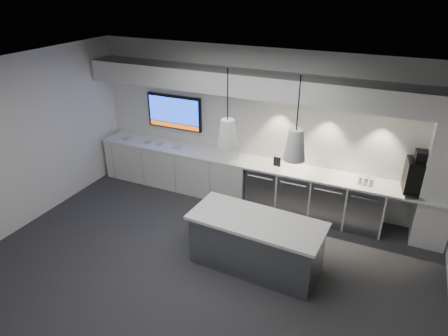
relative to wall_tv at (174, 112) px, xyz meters
The scene contains 27 objects.
floor 3.47m from the wall_tv, 52.18° to the right, with size 7.00×7.00×0.00m, color #2D2D30.
ceiling 3.42m from the wall_tv, 52.18° to the right, with size 7.00×7.00×0.00m, color black.
wall_back 1.90m from the wall_tv, ahead, with size 7.00×7.00×0.00m, color white.
wall_front 5.30m from the wall_tv, 68.99° to the right, with size 7.00×7.00×0.00m, color white.
wall_left 2.92m from the wall_tv, 123.17° to the right, with size 7.00×7.00×0.00m, color white.
back_counter 2.04m from the wall_tv, ahead, with size 6.80×0.65×0.04m, color white.
left_base_cabinets 1.17m from the wall_tv, 61.19° to the right, with size 3.30×0.63×0.86m, color white.
fridge_unit_a 2.45m from the wall_tv, ahead, with size 0.60×0.61×0.85m, color gray.
fridge_unit_b 3.01m from the wall_tv, ahead, with size 0.60×0.61×0.85m, color gray.
fridge_unit_c 3.60m from the wall_tv, ahead, with size 0.60×0.61×0.85m, color gray.
fridge_unit_d 4.21m from the wall_tv, ahead, with size 0.60×0.61×0.85m, color gray.
backsplash 3.10m from the wall_tv, ahead, with size 4.60×0.03×1.30m, color white.
soffit 2.09m from the wall_tv, ahead, with size 6.90×0.60×0.40m, color white.
column 5.11m from the wall_tv, ahead, with size 0.55×0.55×2.60m, color white.
wall_tv is the anchor object (origin of this frame).
island 3.56m from the wall_tv, 38.48° to the right, with size 2.07×0.98×0.86m.
bin 2.71m from the wall_tv, 49.60° to the right, with size 0.35×0.35×0.50m, color gray.
coffee_machine 4.77m from the wall_tv, ahead, with size 0.45×0.61×0.72m.
sign_black 2.45m from the wall_tv, ahead, with size 0.14×0.02×0.18m, color black.
sign_white 1.68m from the wall_tv, 13.34° to the right, with size 0.18×0.02×0.14m, color white.
cup_cluster 4.03m from the wall_tv, ahead, with size 0.25×0.16×0.14m, color white, non-canonical shape.
tray_a 1.26m from the wall_tv, 163.17° to the right, with size 0.16×0.16×0.03m, color #A9A9A9.
tray_b 0.87m from the wall_tv, 148.81° to the right, with size 0.16×0.16×0.03m, color #A9A9A9.
tray_c 0.75m from the wall_tv, 126.82° to the right, with size 0.16×0.16×0.03m, color #A9A9A9.
tray_d 0.75m from the wall_tv, 55.70° to the right, with size 0.16×0.16×0.03m, color #A9A9A9.
pendant_left 3.07m from the wall_tv, 44.21° to the right, with size 0.29×0.29×1.12m.
pendant_right 3.81m from the wall_tv, 33.90° to the right, with size 0.29×0.29×1.12m.
Camera 1 is at (2.38, -4.41, 4.15)m, focal length 32.00 mm.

